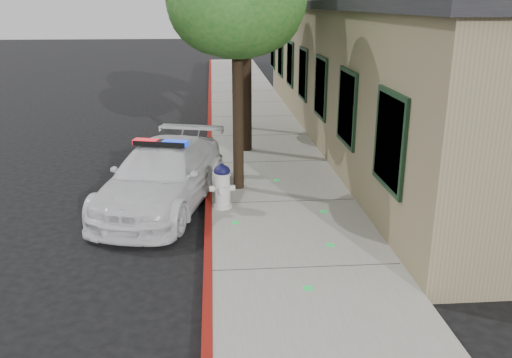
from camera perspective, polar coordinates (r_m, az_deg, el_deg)
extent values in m
plane|color=black|center=(8.66, -5.52, -10.59)|extent=(120.00, 120.00, 0.00)
cube|color=gray|center=(11.44, 2.69, -2.73)|extent=(3.20, 60.00, 0.15)
cube|color=maroon|center=(11.35, -5.05, -2.92)|extent=(0.14, 60.00, 0.16)
cube|color=#887C59|center=(17.94, 16.95, 10.54)|extent=(7.00, 20.00, 4.00)
cube|color=black|center=(17.81, 17.60, 17.30)|extent=(7.30, 20.30, 0.24)
cube|color=black|center=(9.35, 14.03, 3.99)|extent=(0.08, 1.48, 1.68)
cube|color=black|center=(12.16, 9.65, 7.50)|extent=(0.08, 1.48, 1.68)
cube|color=black|center=(15.05, 6.90, 9.65)|extent=(0.08, 1.48, 1.68)
cube|color=black|center=(17.97, 5.02, 11.10)|extent=(0.08, 1.48, 1.68)
cube|color=black|center=(20.92, 3.66, 12.13)|extent=(0.08, 1.48, 1.68)
cube|color=black|center=(23.88, 2.63, 12.91)|extent=(0.08, 1.48, 1.68)
cube|color=black|center=(26.85, 1.82, 13.51)|extent=(0.08, 1.48, 1.68)
imported|color=white|center=(11.52, -9.91, 0.30)|extent=(3.00, 4.94, 1.34)
cube|color=black|center=(11.32, -10.11, 3.81)|extent=(1.23, 0.58, 0.10)
cube|color=red|center=(11.43, -11.61, 3.89)|extent=(0.56, 0.37, 0.11)
cube|color=#0C2ECF|center=(11.21, -8.57, 3.78)|extent=(0.56, 0.37, 0.11)
cylinder|color=silver|center=(11.09, -3.57, -2.83)|extent=(0.39, 0.39, 0.07)
cylinder|color=silver|center=(10.97, -3.61, -1.14)|extent=(0.32, 0.32, 0.62)
cylinder|color=silver|center=(10.86, -3.64, 0.53)|extent=(0.36, 0.36, 0.05)
ellipsoid|color=#0E0F36|center=(10.84, -3.65, 0.87)|extent=(0.33, 0.33, 0.25)
cylinder|color=#0E0F36|center=(10.81, -3.66, 1.44)|extent=(0.08, 0.08, 0.07)
cylinder|color=silver|center=(10.95, -4.62, -1.04)|extent=(0.14, 0.13, 0.12)
cylinder|color=silver|center=(10.97, -2.60, -0.96)|extent=(0.14, 0.13, 0.12)
cylinder|color=silver|center=(10.77, -3.55, -1.22)|extent=(0.16, 0.14, 0.16)
cylinder|color=black|center=(11.81, -1.93, 6.68)|extent=(0.24, 0.24, 3.30)
ellipsoid|color=#1B571E|center=(12.01, -0.45, 17.44)|extent=(2.20, 2.20, 1.87)
ellipsoid|color=#1B571E|center=(11.18, -3.32, 17.82)|extent=(2.29, 2.29, 1.95)
cylinder|color=black|center=(15.00, -1.03, 10.70)|extent=(0.29, 0.29, 4.09)
cylinder|color=black|center=(17.99, -1.77, 10.42)|extent=(0.23, 0.23, 3.13)
ellipsoid|color=#174716|center=(17.82, -1.84, 18.00)|extent=(2.69, 2.69, 2.28)
ellipsoid|color=#174716|center=(18.03, -0.38, 17.16)|extent=(2.06, 2.06, 1.75)
ellipsoid|color=#174716|center=(17.55, -2.71, 17.40)|extent=(2.15, 2.15, 1.83)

